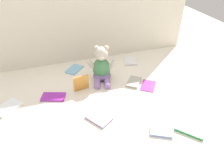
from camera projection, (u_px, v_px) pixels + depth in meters
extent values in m
plane|color=silver|center=(107.00, 88.00, 1.34)|extent=(3.20, 3.20, 0.00)
cube|color=silver|center=(89.00, 19.00, 1.49)|extent=(1.55, 0.03, 0.61)
ellipsoid|color=#4C8C59|center=(102.00, 69.00, 1.38)|extent=(0.14, 0.12, 0.15)
ellipsoid|color=#8C6BA5|center=(102.00, 75.00, 1.41)|extent=(0.15, 0.13, 0.05)
sphere|color=beige|center=(102.00, 54.00, 1.31)|extent=(0.11, 0.11, 0.09)
ellipsoid|color=white|center=(102.00, 57.00, 1.29)|extent=(0.04, 0.04, 0.03)
sphere|color=beige|center=(97.00, 48.00, 1.30)|extent=(0.04, 0.04, 0.03)
sphere|color=beige|center=(106.00, 48.00, 1.30)|extent=(0.04, 0.04, 0.03)
cylinder|color=beige|center=(92.00, 66.00, 1.36)|extent=(0.08, 0.05, 0.08)
cylinder|color=beige|center=(112.00, 65.00, 1.37)|extent=(0.08, 0.05, 0.08)
cylinder|color=#8C6BA5|center=(97.00, 83.00, 1.35)|extent=(0.06, 0.09, 0.04)
cylinder|color=#8C6BA5|center=(107.00, 83.00, 1.35)|extent=(0.06, 0.09, 0.04)
cube|color=#8CA5E1|center=(161.00, 132.00, 1.03)|extent=(0.13, 0.11, 0.01)
cube|color=#9A2B90|center=(148.00, 85.00, 1.35)|extent=(0.14, 0.15, 0.01)
cube|color=#CF8735|center=(81.00, 83.00, 1.29)|extent=(0.10, 0.03, 0.11)
cube|color=#75B1DA|center=(74.00, 69.00, 1.52)|extent=(0.14, 0.15, 0.01)
cube|color=silver|center=(131.00, 61.00, 1.61)|extent=(0.12, 0.14, 0.02)
cube|color=green|center=(190.00, 129.00, 1.04)|extent=(0.16, 0.16, 0.01)
cube|color=purple|center=(53.00, 97.00, 1.26)|extent=(0.16, 0.12, 0.01)
cube|color=#A08BA8|center=(99.00, 118.00, 1.11)|extent=(0.14, 0.16, 0.01)
cube|color=#A6A293|center=(134.00, 82.00, 1.37)|extent=(0.14, 0.14, 0.02)
cube|color=white|center=(8.00, 108.00, 1.18)|extent=(0.17, 0.16, 0.01)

